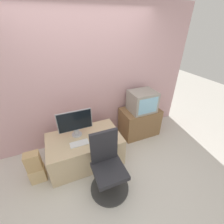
% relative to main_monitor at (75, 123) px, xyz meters
% --- Properties ---
extents(ground_plane, '(12.00, 12.00, 0.00)m').
position_rel_main_monitor_xyz_m(ground_plane, '(0.40, -0.80, -0.79)').
color(ground_plane, beige).
extents(wall_back, '(4.40, 0.05, 2.60)m').
position_rel_main_monitor_xyz_m(wall_back, '(0.40, 0.53, 0.51)').
color(wall_back, '#CC9EA3').
rests_on(wall_back, ground_plane).
extents(desk, '(1.27, 0.76, 0.54)m').
position_rel_main_monitor_xyz_m(desk, '(0.09, -0.12, -0.52)').
color(desk, '#CCB289').
rests_on(desk, ground_plane).
extents(side_stand, '(0.82, 0.53, 0.62)m').
position_rel_main_monitor_xyz_m(side_stand, '(1.43, 0.20, -0.48)').
color(side_stand, olive).
rests_on(side_stand, ground_plane).
extents(main_monitor, '(0.58, 0.17, 0.48)m').
position_rel_main_monitor_xyz_m(main_monitor, '(0.00, 0.00, 0.00)').
color(main_monitor, '#B2B2B7').
rests_on(main_monitor, desk).
extents(keyboard, '(0.30, 0.14, 0.01)m').
position_rel_main_monitor_xyz_m(keyboard, '(-0.01, -0.25, -0.25)').
color(keyboard, white).
rests_on(keyboard, desk).
extents(mouse, '(0.06, 0.04, 0.03)m').
position_rel_main_monitor_xyz_m(mouse, '(0.22, -0.23, -0.24)').
color(mouse, black).
rests_on(mouse, desk).
extents(crt_tv, '(0.53, 0.45, 0.43)m').
position_rel_main_monitor_xyz_m(crt_tv, '(1.43, 0.18, 0.05)').
color(crt_tv, gray).
rests_on(crt_tv, side_stand).
extents(office_chair, '(0.59, 0.59, 0.99)m').
position_rel_main_monitor_xyz_m(office_chair, '(0.28, -0.78, -0.41)').
color(office_chair, '#333333').
rests_on(office_chair, ground_plane).
extents(cardboard_box_lower, '(0.23, 0.17, 0.27)m').
position_rel_main_monitor_xyz_m(cardboard_box_lower, '(-0.73, -0.24, -0.66)').
color(cardboard_box_lower, '#D1B27F').
rests_on(cardboard_box_lower, ground_plane).
extents(cardboard_box_upper, '(0.22, 0.15, 0.31)m').
position_rel_main_monitor_xyz_m(cardboard_box_upper, '(-0.73, -0.24, -0.36)').
color(cardboard_box_upper, tan).
rests_on(cardboard_box_upper, cardboard_box_lower).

